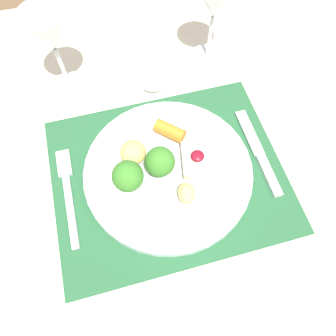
% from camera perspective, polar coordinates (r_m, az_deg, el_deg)
% --- Properties ---
extents(ground_plane, '(8.00, 8.00, 0.00)m').
position_cam_1_polar(ground_plane, '(1.32, 0.00, -16.03)').
color(ground_plane, brown).
extents(dining_table, '(1.50, 1.06, 0.77)m').
position_cam_1_polar(dining_table, '(0.66, 0.00, -4.38)').
color(dining_table, beige).
rests_on(dining_table, ground_plane).
extents(placemat, '(0.41, 0.34, 0.00)m').
position_cam_1_polar(placemat, '(0.58, 0.00, -1.06)').
color(placemat, '#235633').
rests_on(placemat, dining_table).
extents(dinner_plate, '(0.29, 0.29, 0.08)m').
position_cam_1_polar(dinner_plate, '(0.57, -0.38, -0.21)').
color(dinner_plate, silver).
rests_on(dinner_plate, placemat).
extents(fork, '(0.02, 0.19, 0.01)m').
position_cam_1_polar(fork, '(0.59, -17.07, -3.54)').
color(fork, silver).
rests_on(fork, placemat).
extents(knife, '(0.02, 0.19, 0.01)m').
position_cam_1_polar(knife, '(0.62, 15.82, 1.86)').
color(knife, silver).
rests_on(knife, placemat).
extents(spoon, '(0.17, 0.04, 0.02)m').
position_cam_1_polar(spoon, '(0.69, -3.77, 14.18)').
color(spoon, silver).
rests_on(spoon, dining_table).
extents(wine_glass_near, '(0.09, 0.09, 0.17)m').
position_cam_1_polar(wine_glass_near, '(0.68, 8.11, 26.63)').
color(wine_glass_near, white).
rests_on(wine_glass_near, dining_table).
extents(wine_glass_far, '(0.09, 0.09, 0.17)m').
position_cam_1_polar(wine_glass_far, '(0.64, -19.89, 20.92)').
color(wine_glass_far, white).
rests_on(wine_glass_far, dining_table).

